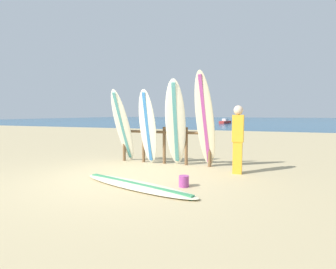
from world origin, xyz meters
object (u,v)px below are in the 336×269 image
at_px(small_boat_offshore, 225,122).
at_px(sand_bucket, 184,181).
at_px(surfboard_rack, 164,141).
at_px(beachgoer_standing, 238,136).
at_px(surfboard_leaning_left, 148,127).
at_px(surfboard_leaning_center_left, 176,124).
at_px(surfboard_lying_on_sand, 136,185).
at_px(surfboard_leaning_far_left, 123,126).
at_px(surfboard_leaning_center, 205,121).

bearing_deg(small_boat_offshore, sand_bucket, -82.07).
height_order(surfboard_rack, beachgoer_standing, beachgoer_standing).
distance_m(surfboard_leaning_left, sand_bucket, 2.71).
distance_m(surfboard_rack, surfboard_leaning_center_left, 0.76).
xyz_separation_m(beachgoer_standing, sand_bucket, (-0.84, -1.58, -0.79)).
bearing_deg(sand_bucket, surfboard_rack, 120.90).
distance_m(beachgoer_standing, small_boat_offshore, 34.12).
relative_size(surfboard_rack, beachgoer_standing, 1.68).
bearing_deg(surfboard_lying_on_sand, surfboard_leaning_center_left, 89.02).
relative_size(surfboard_leaning_far_left, surfboard_leaning_center, 0.85).
height_order(surfboard_leaning_far_left, small_boat_offshore, surfboard_leaning_far_left).
height_order(surfboard_leaning_far_left, surfboard_leaning_left, surfboard_leaning_far_left).
relative_size(surfboard_leaning_left, beachgoer_standing, 1.30).
xyz_separation_m(surfboard_leaning_center_left, sand_bucket, (0.84, -1.86, -1.06)).
bearing_deg(beachgoer_standing, surfboard_leaning_center_left, 170.43).
relative_size(surfboard_rack, surfboard_leaning_center, 1.09).
distance_m(surfboard_rack, small_boat_offshore, 33.23).
bearing_deg(small_boat_offshore, beachgoer_standing, -80.30).
xyz_separation_m(surfboard_leaning_center_left, beachgoer_standing, (1.68, -0.28, -0.27)).
relative_size(surfboard_leaning_center_left, surfboard_leaning_center, 0.93).
height_order(surfboard_rack, surfboard_leaning_center, surfboard_leaning_center).
distance_m(surfboard_rack, surfboard_leaning_far_left, 1.31).
distance_m(surfboard_leaning_center, sand_bucket, 2.22).
xyz_separation_m(surfboard_leaning_far_left, surfboard_leaning_center, (2.47, -0.00, 0.19)).
bearing_deg(surfboard_rack, surfboard_leaning_center, -12.19).
bearing_deg(surfboard_leaning_center, surfboard_rack, 167.81).
relative_size(surfboard_rack, sand_bucket, 12.39).
xyz_separation_m(surfboard_rack, small_boat_offshore, (-3.61, 33.03, -0.39)).
height_order(surfboard_leaning_left, surfboard_leaning_center, surfboard_leaning_center).
relative_size(surfboard_leaning_far_left, surfboard_leaning_left, 1.01).
xyz_separation_m(surfboard_leaning_left, beachgoer_standing, (2.53, -0.32, -0.16)).
bearing_deg(surfboard_leaning_left, surfboard_leaning_far_left, 179.93).
bearing_deg(surfboard_rack, small_boat_offshore, 96.24).
bearing_deg(sand_bucket, surfboard_leaning_far_left, 142.88).
distance_m(surfboard_leaning_center, surfboard_lying_on_sand, 2.69).
distance_m(surfboard_leaning_center, small_boat_offshore, 33.67).
bearing_deg(sand_bucket, small_boat_offshore, 97.93).
xyz_separation_m(surfboard_leaning_far_left, surfboard_leaning_center_left, (1.67, -0.04, 0.10)).
bearing_deg(surfboard_rack, surfboard_leaning_left, -145.93).
distance_m(surfboard_lying_on_sand, sand_bucket, 0.95).
xyz_separation_m(small_boat_offshore, sand_bucket, (4.91, -35.20, -0.14)).
height_order(surfboard_rack, surfboard_leaning_left, surfboard_leaning_left).
height_order(surfboard_leaning_center_left, small_boat_offshore, surfboard_leaning_center_left).
distance_m(small_boat_offshore, sand_bucket, 35.54).
bearing_deg(surfboard_leaning_center, surfboard_leaning_far_left, 179.88).
relative_size(surfboard_lying_on_sand, small_boat_offshore, 0.95).
relative_size(surfboard_leaning_left, sand_bucket, 9.53).
distance_m(surfboard_leaning_left, surfboard_leaning_center_left, 0.86).
bearing_deg(surfboard_leaning_far_left, surfboard_lying_on_sand, -54.06).
relative_size(surfboard_leaning_center, beachgoer_standing, 1.54).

